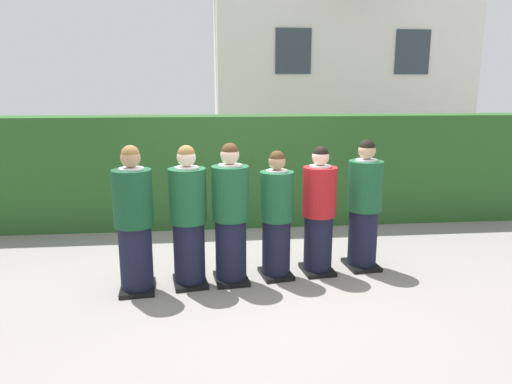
{
  "coord_description": "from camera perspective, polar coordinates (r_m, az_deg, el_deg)",
  "views": [
    {
      "loc": [
        -0.55,
        -5.31,
        2.23
      ],
      "look_at": [
        0.0,
        0.0,
        1.05
      ],
      "focal_mm": 33.32,
      "sensor_mm": 36.0,
      "label": 1
    }
  ],
  "objects": [
    {
      "name": "student_front_row_3",
      "position": [
        5.6,
        2.47,
        -3.15
      ],
      "size": [
        0.41,
        0.48,
        1.52
      ],
      "color": "black",
      "rests_on": "ground"
    },
    {
      "name": "student_in_red_blazer",
      "position": [
        5.77,
        7.55,
        -2.59
      ],
      "size": [
        0.41,
        0.51,
        1.56
      ],
      "color": "black",
      "rests_on": "ground"
    },
    {
      "name": "hedge",
      "position": [
        7.81,
        -1.81,
        2.62
      ],
      "size": [
        9.73,
        0.7,
        1.79
      ],
      "color": "#285623",
      "rests_on": "ground"
    },
    {
      "name": "school_building_main",
      "position": [
        14.75,
        9.22,
        17.76
      ],
      "size": [
        7.27,
        4.38,
        7.07
      ],
      "color": "silver",
      "rests_on": "ground"
    },
    {
      "name": "student_front_row_2",
      "position": [
        5.45,
        -3.07,
        -3.05
      ],
      "size": [
        0.43,
        0.5,
        1.63
      ],
      "color": "black",
      "rests_on": "ground"
    },
    {
      "name": "student_front_row_1",
      "position": [
        5.41,
        -8.13,
        -3.34
      ],
      "size": [
        0.43,
        0.54,
        1.62
      ],
      "color": "black",
      "rests_on": "ground"
    },
    {
      "name": "student_front_row_0",
      "position": [
        5.35,
        -14.41,
        -3.68
      ],
      "size": [
        0.43,
        0.53,
        1.64
      ],
      "color": "black",
      "rests_on": "ground"
    },
    {
      "name": "ground_plane",
      "position": [
        5.79,
        0.0,
        -10.2
      ],
      "size": [
        60.0,
        60.0,
        0.0
      ],
      "primitive_type": "plane",
      "color": "gray"
    },
    {
      "name": "student_front_row_5",
      "position": [
        6.02,
        12.84,
        -1.89
      ],
      "size": [
        0.42,
        0.49,
        1.62
      ],
      "color": "black",
      "rests_on": "ground"
    }
  ]
}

